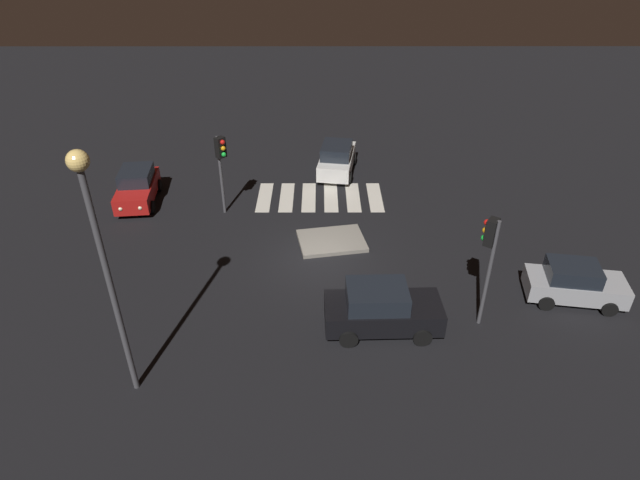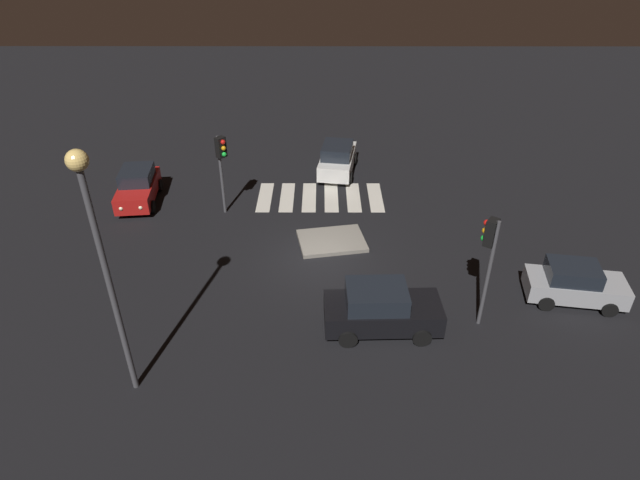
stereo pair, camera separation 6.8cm
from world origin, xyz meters
name	(u,v)px [view 1 (the left image)]	position (x,y,z in m)	size (l,w,h in m)	color
ground_plane	(320,260)	(0.00, 0.00, 0.00)	(80.00, 80.00, 0.00)	black
traffic_island	(332,241)	(-0.53, -1.37, 0.09)	(3.27, 2.68, 0.18)	gray
car_silver	(575,283)	(-9.68, 2.73, 0.78)	(3.82, 2.15, 1.59)	#9EA0A5
car_red	(137,187)	(9.24, -5.30, 0.84)	(2.15, 4.05, 1.71)	red
car_white	(337,159)	(-0.96, -8.71, 0.87)	(2.38, 4.26, 1.78)	silver
car_black	(382,309)	(-2.17, 4.38, 0.89)	(4.23, 2.07, 1.82)	black
traffic_light_east	(221,157)	(4.60, -4.08, 3.01)	(0.53, 0.54, 3.96)	#47474C
traffic_light_west	(490,247)	(-5.69, 3.99, 3.26)	(0.53, 0.54, 4.30)	#47474C
street_lamp	(99,242)	(5.84, 7.13, 5.46)	(0.56, 0.56, 8.07)	#47474C
crosswalk_near	(320,197)	(0.00, -5.73, 0.01)	(6.45, 3.20, 0.02)	silver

